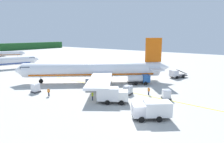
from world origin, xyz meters
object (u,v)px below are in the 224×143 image
at_px(airliner_far_taxiway, 0,54).
at_px(service_truck_baggage, 139,79).
at_px(cargo_container_far, 36,88).
at_px(crew_marshaller, 92,95).
at_px(service_truck_pushback, 152,109).
at_px(service_truck_fuel, 176,74).
at_px(cargo_container_near, 166,94).
at_px(crew_loader_right, 149,90).
at_px(crew_loader_left, 49,92).
at_px(cargo_container_mid, 128,90).
at_px(service_truck_catering, 112,95).
at_px(airliner_foreground, 95,70).

xyz_separation_m(airliner_far_taxiway, service_truck_baggage, (-5.27, -94.37, -0.91)).
bearing_deg(cargo_container_far, airliner_far_taxiway, 72.14).
height_order(service_truck_baggage, crew_marshaller, service_truck_baggage).
xyz_separation_m(service_truck_baggage, service_truck_pushback, (-17.49, -11.80, 0.15)).
bearing_deg(cargo_container_far, crew_marshaller, -74.94).
bearing_deg(service_truck_fuel, airliner_far_taxiway, 94.43).
distance_m(service_truck_baggage, cargo_container_near, 12.44).
distance_m(cargo_container_far, crew_loader_right, 24.90).
xyz_separation_m(airliner_far_taxiway, crew_loader_left, (-25.48, -84.15, -1.31)).
bearing_deg(crew_marshaller, cargo_container_mid, -24.50).
distance_m(cargo_container_near, cargo_container_mid, 8.02).
relative_size(airliner_far_taxiway, service_truck_catering, 3.71).
bearing_deg(service_truck_fuel, service_truck_catering, 175.12).
relative_size(airliner_far_taxiway, service_truck_fuel, 3.81).
relative_size(service_truck_baggage, crew_loader_right, 3.23).
relative_size(cargo_container_far, crew_loader_left, 1.26).
xyz_separation_m(service_truck_catering, service_truck_pushback, (-1.95, -9.00, -0.08)).
relative_size(airliner_far_taxiway, service_truck_pushback, 3.83).
distance_m(cargo_container_far, crew_loader_left, 4.62).
height_order(cargo_container_far, crew_marshaller, cargo_container_far).
height_order(service_truck_catering, cargo_container_near, service_truck_catering).
bearing_deg(crew_loader_left, cargo_container_near, -57.45).
height_order(service_truck_fuel, crew_marshaller, service_truck_fuel).
distance_m(airliner_foreground, airliner_far_taxiway, 84.44).
height_order(service_truck_catering, cargo_container_mid, service_truck_catering).
bearing_deg(cargo_container_near, crew_loader_right, 85.90).
height_order(airliner_far_taxiway, cargo_container_far, airliner_far_taxiway).
bearing_deg(crew_loader_right, cargo_container_far, 122.59).
bearing_deg(airliner_far_taxiway, crew_marshaller, -103.23).
relative_size(service_truck_baggage, cargo_container_mid, 2.73).
xyz_separation_m(service_truck_pushback, crew_marshaller, (0.83, 12.90, -0.49)).
bearing_deg(crew_marshaller, crew_loader_right, -36.70).
height_order(cargo_container_near, cargo_container_mid, cargo_container_near).
xyz_separation_m(service_truck_baggage, service_truck_catering, (-15.53, -2.80, 0.22)).
xyz_separation_m(airliner_far_taxiway, cargo_container_near, (-12.50, -104.48, -1.34)).
bearing_deg(crew_loader_right, crew_loader_left, 129.03).
distance_m(cargo_container_near, crew_loader_right, 3.99).
bearing_deg(cargo_container_near, airliner_foreground, 85.24).
xyz_separation_m(service_truck_fuel, service_truck_catering, (-28.52, 2.44, 0.42)).
bearing_deg(service_truck_catering, service_truck_pushback, -102.23).
height_order(crew_loader_left, crew_loader_right, crew_loader_right).
relative_size(service_truck_fuel, service_truck_catering, 0.98).
height_order(service_truck_pushback, crew_marshaller, service_truck_pushback).
distance_m(service_truck_fuel, service_truck_baggage, 14.01).
height_order(service_truck_fuel, service_truck_catering, service_truck_catering).
relative_size(service_truck_pushback, crew_loader_left, 3.48).
relative_size(service_truck_fuel, cargo_container_mid, 2.92).
xyz_separation_m(crew_marshaller, crew_loader_left, (-3.55, 9.12, -0.07)).
height_order(service_truck_baggage, crew_loader_right, service_truck_baggage).
height_order(cargo_container_near, crew_loader_right, cargo_container_near).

